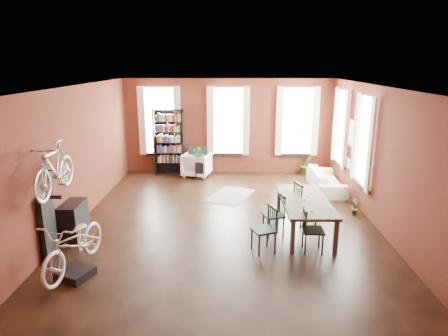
{
  "coord_description": "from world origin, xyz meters",
  "views": [
    {
      "loc": [
        0.15,
        -8.86,
        3.72
      ],
      "look_at": [
        -0.06,
        0.6,
        1.2
      ],
      "focal_mm": 32.0,
      "sensor_mm": 36.0,
      "label": 1
    }
  ],
  "objects_px": {
    "dining_chair_d": "(305,203)",
    "console_table": "(74,221)",
    "white_armchair": "(197,163)",
    "cream_sofa": "(326,177)",
    "dining_chair_c": "(313,230)",
    "dining_chair_a": "(264,230)",
    "bicycle_floor": "(72,220)",
    "plant_stand": "(200,170)",
    "bookshelf": "(169,142)",
    "bike_trainer": "(75,273)",
    "dining_chair_b": "(273,215)",
    "dining_table": "(304,216)"
  },
  "relations": [
    {
      "from": "dining_chair_a",
      "to": "dining_chair_c",
      "type": "height_order",
      "value": "dining_chair_a"
    },
    {
      "from": "bike_trainer",
      "to": "plant_stand",
      "type": "relative_size",
      "value": 0.9
    },
    {
      "from": "bike_trainer",
      "to": "dining_table",
      "type": "bearing_deg",
      "value": 25.11
    },
    {
      "from": "bookshelf",
      "to": "cream_sofa",
      "type": "xyz_separation_m",
      "value": [
        4.95,
        -1.7,
        -0.69
      ]
    },
    {
      "from": "dining_chair_b",
      "to": "dining_chair_c",
      "type": "relative_size",
      "value": 1.02
    },
    {
      "from": "dining_chair_a",
      "to": "plant_stand",
      "type": "relative_size",
      "value": 1.6
    },
    {
      "from": "console_table",
      "to": "bookshelf",
      "type": "bearing_deg",
      "value": 76.17
    },
    {
      "from": "dining_chair_b",
      "to": "bike_trainer",
      "type": "xyz_separation_m",
      "value": [
        -3.7,
        -1.92,
        -0.38
      ]
    },
    {
      "from": "dining_chair_d",
      "to": "white_armchair",
      "type": "height_order",
      "value": "dining_chair_d"
    },
    {
      "from": "dining_chair_d",
      "to": "white_armchair",
      "type": "bearing_deg",
      "value": 19.71
    },
    {
      "from": "white_armchair",
      "to": "cream_sofa",
      "type": "distance_m",
      "value": 4.23
    },
    {
      "from": "dining_chair_b",
      "to": "dining_chair_d",
      "type": "relative_size",
      "value": 0.89
    },
    {
      "from": "bookshelf",
      "to": "white_armchair",
      "type": "height_order",
      "value": "bookshelf"
    },
    {
      "from": "bike_trainer",
      "to": "dining_chair_a",
      "type": "bearing_deg",
      "value": 17.83
    },
    {
      "from": "dining_chair_d",
      "to": "bike_trainer",
      "type": "height_order",
      "value": "dining_chair_d"
    },
    {
      "from": "dining_table",
      "to": "bike_trainer",
      "type": "height_order",
      "value": "dining_table"
    },
    {
      "from": "bookshelf",
      "to": "bike_trainer",
      "type": "height_order",
      "value": "bookshelf"
    },
    {
      "from": "dining_chair_b",
      "to": "bicycle_floor",
      "type": "xyz_separation_m",
      "value": [
        -3.67,
        -1.9,
        0.62
      ]
    },
    {
      "from": "dining_chair_b",
      "to": "plant_stand",
      "type": "distance_m",
      "value": 4.76
    },
    {
      "from": "dining_chair_c",
      "to": "cream_sofa",
      "type": "xyz_separation_m",
      "value": [
        1.17,
        4.02,
        -0.05
      ]
    },
    {
      "from": "dining_table",
      "to": "bicycle_floor",
      "type": "bearing_deg",
      "value": -156.28
    },
    {
      "from": "white_armchair",
      "to": "bicycle_floor",
      "type": "bearing_deg",
      "value": 89.9
    },
    {
      "from": "dining_table",
      "to": "white_armchair",
      "type": "height_order",
      "value": "white_armchair"
    },
    {
      "from": "dining_chair_c",
      "to": "bike_trainer",
      "type": "height_order",
      "value": "dining_chair_c"
    },
    {
      "from": "bookshelf",
      "to": "plant_stand",
      "type": "xyz_separation_m",
      "value": [
        1.09,
        -0.6,
        -0.81
      ]
    },
    {
      "from": "dining_chair_a",
      "to": "bike_trainer",
      "type": "bearing_deg",
      "value": -94.14
    },
    {
      "from": "dining_chair_a",
      "to": "bicycle_floor",
      "type": "xyz_separation_m",
      "value": [
        -3.4,
        -1.07,
        0.61
      ]
    },
    {
      "from": "white_armchair",
      "to": "cream_sofa",
      "type": "bearing_deg",
      "value": 173.97
    },
    {
      "from": "dining_chair_b",
      "to": "bike_trainer",
      "type": "height_order",
      "value": "dining_chair_b"
    },
    {
      "from": "dining_chair_c",
      "to": "bookshelf",
      "type": "xyz_separation_m",
      "value": [
        -3.78,
        5.72,
        0.65
      ]
    },
    {
      "from": "dining_chair_b",
      "to": "bookshelf",
      "type": "bearing_deg",
      "value": -163.66
    },
    {
      "from": "bike_trainer",
      "to": "bookshelf",
      "type": "bearing_deg",
      "value": 84.67
    },
    {
      "from": "dining_chair_d",
      "to": "cream_sofa",
      "type": "height_order",
      "value": "dining_chair_d"
    },
    {
      "from": "bike_trainer",
      "to": "dining_chair_c",
      "type": "bearing_deg",
      "value": 14.38
    },
    {
      "from": "console_table",
      "to": "bicycle_floor",
      "type": "distance_m",
      "value": 1.88
    },
    {
      "from": "white_armchair",
      "to": "console_table",
      "type": "bearing_deg",
      "value": 78.95
    },
    {
      "from": "dining_chair_c",
      "to": "white_armchair",
      "type": "relative_size",
      "value": 1.04
    },
    {
      "from": "dining_chair_d",
      "to": "dining_chair_c",
      "type": "bearing_deg",
      "value": 160.44
    },
    {
      "from": "dining_chair_d",
      "to": "console_table",
      "type": "bearing_deg",
      "value": 83.66
    },
    {
      "from": "dining_chair_b",
      "to": "console_table",
      "type": "distance_m",
      "value": 4.35
    },
    {
      "from": "dining_table",
      "to": "bookshelf",
      "type": "bearing_deg",
      "value": 126.93
    },
    {
      "from": "white_armchair",
      "to": "plant_stand",
      "type": "height_order",
      "value": "white_armchair"
    },
    {
      "from": "dining_chair_a",
      "to": "cream_sofa",
      "type": "distance_m",
      "value": 4.59
    },
    {
      "from": "dining_chair_b",
      "to": "dining_chair_c",
      "type": "bearing_deg",
      "value": 26.63
    },
    {
      "from": "dining_chair_c",
      "to": "console_table",
      "type": "distance_m",
      "value": 5.08
    },
    {
      "from": "dining_chair_c",
      "to": "plant_stand",
      "type": "bearing_deg",
      "value": 28.57
    },
    {
      "from": "dining_chair_c",
      "to": "bookshelf",
      "type": "relative_size",
      "value": 0.41
    },
    {
      "from": "white_armchair",
      "to": "bike_trainer",
      "type": "relative_size",
      "value": 1.65
    },
    {
      "from": "bike_trainer",
      "to": "bicycle_floor",
      "type": "bearing_deg",
      "value": 48.6
    },
    {
      "from": "dining_table",
      "to": "dining_chair_d",
      "type": "xyz_separation_m",
      "value": [
        0.1,
        0.46,
        0.13
      ]
    }
  ]
}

